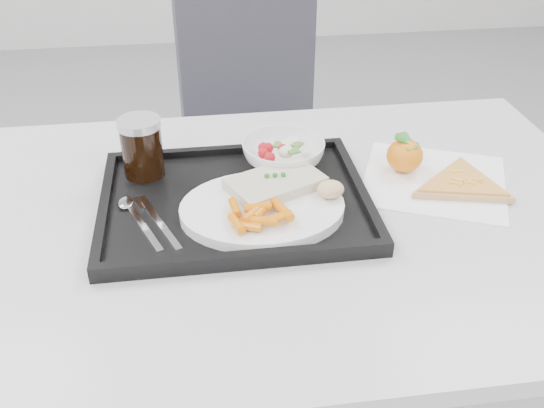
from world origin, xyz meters
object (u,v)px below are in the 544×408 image
at_px(chair, 254,129).
at_px(tangerine, 405,155).
at_px(dinner_plate, 262,209).
at_px(salad_bowl, 283,153).
at_px(pizza_slice, 462,184).
at_px(cola_glass, 142,146).
at_px(tray, 235,202).
at_px(table, 276,244).

height_order(chair, tangerine, chair).
bearing_deg(chair, dinner_plate, -95.24).
bearing_deg(dinner_plate, salad_bowl, 69.27).
distance_m(salad_bowl, pizza_slice, 0.33).
bearing_deg(cola_glass, salad_bowl, -0.46).
bearing_deg(dinner_plate, pizza_slice, 7.84).
xyz_separation_m(tangerine, pizza_slice, (0.09, -0.07, -0.02)).
bearing_deg(salad_bowl, pizza_slice, -18.97).
bearing_deg(salad_bowl, tray, -133.64).
height_order(table, tangerine, tangerine).
xyz_separation_m(table, cola_glass, (-0.22, 0.13, 0.14)).
height_order(tray, pizza_slice, tray).
bearing_deg(table, chair, 86.56).
height_order(chair, pizza_slice, chair).
height_order(chair, salad_bowl, chair).
bearing_deg(salad_bowl, cola_glass, 179.54).
distance_m(tray, salad_bowl, 0.15).
height_order(salad_bowl, cola_glass, cola_glass).
xyz_separation_m(cola_glass, tangerine, (0.48, -0.03, -0.04)).
height_order(chair, cola_glass, chair).
xyz_separation_m(chair, cola_glass, (-0.27, -0.61, 0.28)).
xyz_separation_m(chair, salad_bowl, (-0.01, -0.61, 0.25)).
bearing_deg(dinner_plate, table, 42.15).
xyz_separation_m(tray, pizza_slice, (0.41, -0.00, 0.00)).
relative_size(table, tray, 2.67).
bearing_deg(table, tangerine, 21.45).
bearing_deg(tray, chair, 81.19).
distance_m(table, tangerine, 0.29).
bearing_deg(tray, table, -22.78).
relative_size(table, salad_bowl, 7.89).
height_order(tray, salad_bowl, salad_bowl).
distance_m(chair, tangerine, 0.72).
xyz_separation_m(chair, tray, (-0.11, -0.72, 0.22)).
bearing_deg(dinner_plate, tangerine, 23.74).
bearing_deg(table, salad_bowl, 75.91).
xyz_separation_m(chair, pizza_slice, (0.30, -0.72, 0.22)).
relative_size(dinner_plate, cola_glass, 2.50).
bearing_deg(tangerine, pizza_slice, -40.64).
relative_size(cola_glass, tangerine, 1.34).
distance_m(tangerine, pizza_slice, 0.11).
bearing_deg(salad_bowl, tangerine, -8.31).
bearing_deg(pizza_slice, dinner_plate, -172.16).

